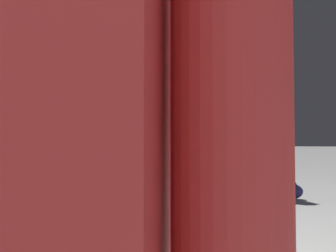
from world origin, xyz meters
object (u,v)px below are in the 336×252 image
at_px(high_speed_train, 61,73).
at_px(duffel_bag_near, 291,191).
at_px(passenger_mid, 234,142).
at_px(suitcase_mid, 241,157).
at_px(passenger_near, 273,146).

distance_m(high_speed_train, duffel_bag_near, 5.14).
height_order(duffel_bag_near, passenger_mid, passenger_mid).
bearing_deg(suitcase_mid, duffel_bag_near, -83.09).
xyz_separation_m(passenger_near, duffel_bag_near, (0.33, -0.23, -0.88)).
relative_size(high_speed_train, passenger_mid, 17.09).
distance_m(high_speed_train, passenger_near, 4.55).
relative_size(duffel_bag_near, passenger_mid, 0.25).
bearing_deg(high_speed_train, passenger_mid, 75.50).
relative_size(passenger_near, duffel_bag_near, 3.95).
height_order(high_speed_train, suitcase_mid, high_speed_train).
relative_size(passenger_mid, suitcase_mid, 1.82).
height_order(passenger_near, passenger_mid, passenger_mid).
bearing_deg(passenger_near, passenger_mid, 96.93).
xyz_separation_m(high_speed_train, duffel_bag_near, (4.49, 0.88, -2.35)).
height_order(high_speed_train, passenger_mid, high_speed_train).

